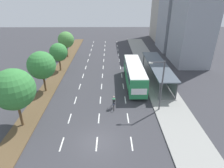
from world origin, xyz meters
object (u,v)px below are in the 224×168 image
(streetlight, at_px, (161,83))
(bus_shelter, at_px, (159,71))
(cyclist, at_px, (114,103))
(median_tree_third, at_px, (58,52))
(median_tree_second, at_px, (42,65))
(bus, at_px, (134,73))
(median_tree_nearest, at_px, (14,89))
(median_tree_fourth, at_px, (66,40))

(streetlight, bearing_deg, bus_shelter, 76.67)
(cyclist, relative_size, median_tree_third, 0.35)
(median_tree_second, distance_m, streetlight, 16.75)
(bus_shelter, relative_size, bus, 1.25)
(median_tree_nearest, height_order, median_tree_third, median_tree_nearest)
(median_tree_nearest, height_order, median_tree_fourth, median_tree_nearest)
(bus, relative_size, cyclist, 6.20)
(streetlight, bearing_deg, median_tree_nearest, -169.64)
(bus_shelter, height_order, bus, bus)
(median_tree_fourth, bearing_deg, bus, -46.51)
(bus, bearing_deg, median_tree_nearest, -142.64)
(median_tree_second, xyz_separation_m, median_tree_fourth, (0.07, 16.59, -0.10))
(median_tree_fourth, height_order, streetlight, streetlight)
(bus_shelter, xyz_separation_m, median_tree_fourth, (-17.90, 13.06, 2.24))
(cyclist, relative_size, median_tree_second, 0.30)
(cyclist, bearing_deg, median_tree_third, 127.21)
(median_tree_second, height_order, streetlight, streetlight)
(cyclist, height_order, median_tree_nearest, median_tree_nearest)
(median_tree_second, bearing_deg, cyclist, -24.87)
(bus, height_order, streetlight, streetlight)
(cyclist, height_order, median_tree_fourth, median_tree_fourth)
(bus, height_order, median_tree_fourth, median_tree_fourth)
(bus, distance_m, median_tree_second, 14.04)
(median_tree_third, bearing_deg, median_tree_second, -92.47)
(median_tree_nearest, bearing_deg, bus, 37.36)
(bus_shelter, xyz_separation_m, streetlight, (-2.11, -8.92, 2.02))
(median_tree_third, distance_m, median_tree_fourth, 8.31)
(median_tree_fourth, distance_m, streetlight, 27.06)
(cyclist, height_order, median_tree_third, median_tree_third)
(cyclist, xyz_separation_m, median_tree_third, (-9.92, 13.06, 2.91))
(streetlight, bearing_deg, bus, 105.90)
(median_tree_second, bearing_deg, bus_shelter, 11.14)
(median_tree_third, height_order, median_tree_fourth, median_tree_fourth)
(bus, xyz_separation_m, median_tree_fourth, (-13.62, 14.36, 2.04))
(median_tree_second, bearing_deg, streetlight, -18.73)
(bus, xyz_separation_m, cyclist, (-3.42, -6.99, -1.28))
(median_tree_second, bearing_deg, median_tree_fourth, 89.76)
(cyclist, height_order, median_tree_second, median_tree_second)
(streetlight, bearing_deg, median_tree_second, 161.27)
(cyclist, relative_size, median_tree_fourth, 0.32)
(median_tree_third, bearing_deg, bus_shelter, -15.12)
(cyclist, xyz_separation_m, streetlight, (5.59, -0.62, 3.10))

